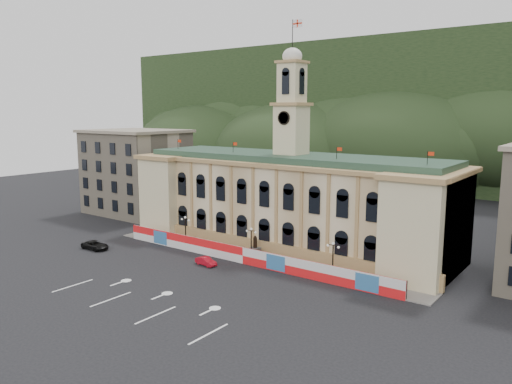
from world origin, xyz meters
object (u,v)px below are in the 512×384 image
Objects in this scene: black_suv at (95,245)px; statue at (255,251)px; red_sedan at (206,261)px; lamp_center at (251,241)px.

statue is at bearing -67.53° from black_suv.
statue reaches higher than red_sedan.
statue is at bearing 90.00° from lamp_center.
black_suv is (-24.55, -10.56, -2.37)m from lamp_center.
black_suv is at bearing 109.75° from red_sedan.
statue is 8.03m from red_sedan.
lamp_center is at bearing -90.00° from statue.
red_sedan is 0.74× the size of black_suv.
lamp_center is 7.56m from red_sedan.
lamp_center reaches higher than red_sedan.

